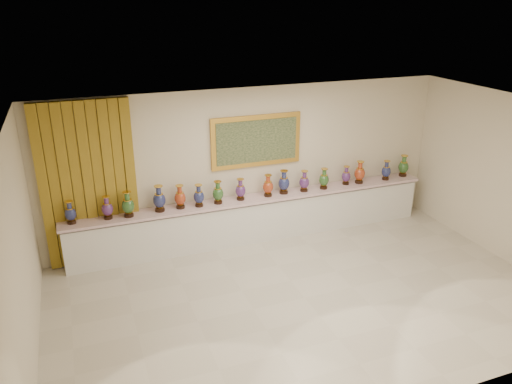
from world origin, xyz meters
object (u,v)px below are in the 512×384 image
at_px(vase_0, 70,214).
at_px(vase_2, 128,205).
at_px(vase_1, 107,209).
at_px(counter, 255,219).

bearing_deg(vase_0, vase_2, -3.12).
relative_size(vase_1, vase_2, 0.89).
bearing_deg(counter, vase_0, -179.91).
relative_size(counter, vase_0, 17.66).
height_order(counter, vase_0, vase_0).
bearing_deg(vase_1, vase_0, 178.48).
distance_m(vase_1, vase_2, 0.35).
xyz_separation_m(vase_0, vase_1, (0.61, -0.02, 0.00)).
bearing_deg(counter, vase_2, -178.63).
distance_m(counter, vase_0, 3.45).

